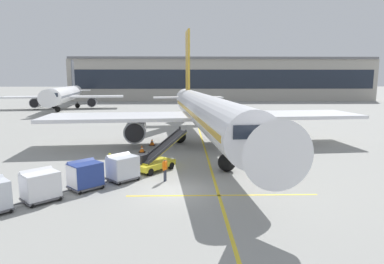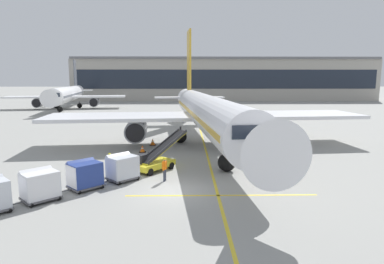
{
  "view_description": "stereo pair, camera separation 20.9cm",
  "coord_description": "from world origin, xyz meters",
  "px_view_note": "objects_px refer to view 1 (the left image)",
  "views": [
    {
      "loc": [
        0.7,
        -20.61,
        7.19
      ],
      "look_at": [
        1.34,
        5.71,
        2.97
      ],
      "focal_mm": 31.04,
      "sensor_mm": 36.0,
      "label": 1
    },
    {
      "loc": [
        0.91,
        -20.61,
        7.19
      ],
      "look_at": [
        1.34,
        5.71,
        2.97
      ],
      "focal_mm": 31.04,
      "sensor_mm": 36.0,
      "label": 2
    }
  ],
  "objects_px": {
    "baggage_cart_second": "(85,174)",
    "safety_cone_engine_keepout": "(142,149)",
    "belt_loader": "(156,159)",
    "safety_cone_wingtip": "(152,142)",
    "baggage_cart_third": "(40,185)",
    "distant_airplane": "(65,95)",
    "parked_airplane": "(205,112)",
    "ground_crew_by_carts": "(110,163)",
    "baggage_cart_lead": "(122,167)",
    "ground_crew_by_loader": "(165,167)"
  },
  "relations": [
    {
      "from": "parked_airplane",
      "to": "safety_cone_wingtip",
      "type": "xyz_separation_m",
      "value": [
        -5.82,
        -0.67,
        -3.25
      ]
    },
    {
      "from": "baggage_cart_second",
      "to": "ground_crew_by_carts",
      "type": "bearing_deg",
      "value": 71.95
    },
    {
      "from": "distant_airplane",
      "to": "baggage_cart_second",
      "type": "bearing_deg",
      "value": -69.6
    },
    {
      "from": "baggage_cart_lead",
      "to": "safety_cone_wingtip",
      "type": "relative_size",
      "value": 3.44
    },
    {
      "from": "belt_loader",
      "to": "baggage_cart_third",
      "type": "height_order",
      "value": "belt_loader"
    },
    {
      "from": "safety_cone_engine_keepout",
      "to": "belt_loader",
      "type": "bearing_deg",
      "value": -73.22
    },
    {
      "from": "baggage_cart_third",
      "to": "belt_loader",
      "type": "bearing_deg",
      "value": 46.81
    },
    {
      "from": "ground_crew_by_carts",
      "to": "safety_cone_engine_keepout",
      "type": "bearing_deg",
      "value": 80.39
    },
    {
      "from": "baggage_cart_third",
      "to": "distant_airplane",
      "type": "height_order",
      "value": "distant_airplane"
    },
    {
      "from": "baggage_cart_third",
      "to": "distant_airplane",
      "type": "bearing_deg",
      "value": 108.13
    },
    {
      "from": "baggage_cart_lead",
      "to": "ground_crew_by_loader",
      "type": "distance_m",
      "value": 3.04
    },
    {
      "from": "baggage_cart_third",
      "to": "safety_cone_engine_keepout",
      "type": "relative_size",
      "value": 3.58
    },
    {
      "from": "baggage_cart_lead",
      "to": "distant_airplane",
      "type": "bearing_deg",
      "value": 112.75
    },
    {
      "from": "baggage_cart_second",
      "to": "baggage_cart_third",
      "type": "relative_size",
      "value": 1.0
    },
    {
      "from": "ground_crew_by_carts",
      "to": "baggage_cart_third",
      "type": "bearing_deg",
      "value": -120.15
    },
    {
      "from": "baggage_cart_third",
      "to": "ground_crew_by_loader",
      "type": "relative_size",
      "value": 1.46
    },
    {
      "from": "ground_crew_by_carts",
      "to": "baggage_cart_second",
      "type": "bearing_deg",
      "value": -108.05
    },
    {
      "from": "ground_crew_by_loader",
      "to": "ground_crew_by_carts",
      "type": "distance_m",
      "value": 4.4
    },
    {
      "from": "ground_crew_by_carts",
      "to": "distant_airplane",
      "type": "relative_size",
      "value": 0.05
    },
    {
      "from": "belt_loader",
      "to": "baggage_cart_third",
      "type": "xyz_separation_m",
      "value": [
        -6.3,
        -6.71,
        0.15
      ]
    },
    {
      "from": "ground_crew_by_carts",
      "to": "safety_cone_engine_keepout",
      "type": "height_order",
      "value": "ground_crew_by_carts"
    },
    {
      "from": "ground_crew_by_loader",
      "to": "distant_airplane",
      "type": "height_order",
      "value": "distant_airplane"
    },
    {
      "from": "parked_airplane",
      "to": "distant_airplane",
      "type": "height_order",
      "value": "parked_airplane"
    },
    {
      "from": "belt_loader",
      "to": "safety_cone_engine_keepout",
      "type": "bearing_deg",
      "value": 106.78
    },
    {
      "from": "baggage_cart_second",
      "to": "baggage_cart_third",
      "type": "height_order",
      "value": "same"
    },
    {
      "from": "belt_loader",
      "to": "baggage_cart_second",
      "type": "height_order",
      "value": "belt_loader"
    },
    {
      "from": "baggage_cart_lead",
      "to": "safety_cone_wingtip",
      "type": "height_order",
      "value": "baggage_cart_lead"
    },
    {
      "from": "ground_crew_by_loader",
      "to": "parked_airplane",
      "type": "bearing_deg",
      "value": 74.95
    },
    {
      "from": "baggage_cart_lead",
      "to": "safety_cone_engine_keepout",
      "type": "relative_size",
      "value": 3.58
    },
    {
      "from": "ground_crew_by_carts",
      "to": "safety_cone_engine_keepout",
      "type": "relative_size",
      "value": 2.45
    },
    {
      "from": "baggage_cart_third",
      "to": "safety_cone_engine_keepout",
      "type": "bearing_deg",
      "value": 71.76
    },
    {
      "from": "baggage_cart_second",
      "to": "safety_cone_engine_keepout",
      "type": "bearing_deg",
      "value": 78.05
    },
    {
      "from": "baggage_cart_lead",
      "to": "distant_airplane",
      "type": "height_order",
      "value": "distant_airplane"
    },
    {
      "from": "ground_crew_by_loader",
      "to": "safety_cone_wingtip",
      "type": "height_order",
      "value": "ground_crew_by_loader"
    },
    {
      "from": "safety_cone_wingtip",
      "to": "distant_airplane",
      "type": "xyz_separation_m",
      "value": [
        -25.66,
        46.36,
        3.0
      ]
    },
    {
      "from": "belt_loader",
      "to": "ground_crew_by_carts",
      "type": "distance_m",
      "value": 3.67
    },
    {
      "from": "ground_crew_by_carts",
      "to": "distant_airplane",
      "type": "distance_m",
      "value": 62.61
    },
    {
      "from": "safety_cone_engine_keepout",
      "to": "safety_cone_wingtip",
      "type": "relative_size",
      "value": 0.96
    },
    {
      "from": "baggage_cart_third",
      "to": "ground_crew_by_carts",
      "type": "bearing_deg",
      "value": 59.85
    },
    {
      "from": "baggage_cart_second",
      "to": "baggage_cart_third",
      "type": "bearing_deg",
      "value": -133.16
    },
    {
      "from": "baggage_cart_lead",
      "to": "ground_crew_by_loader",
      "type": "height_order",
      "value": "baggage_cart_lead"
    },
    {
      "from": "baggage_cart_third",
      "to": "distant_airplane",
      "type": "xyz_separation_m",
      "value": [
        -20.65,
        63.06,
        2.36
      ]
    },
    {
      "from": "parked_airplane",
      "to": "baggage_cart_second",
      "type": "xyz_separation_m",
      "value": [
        -8.82,
        -15.23,
        -2.61
      ]
    },
    {
      "from": "safety_cone_engine_keepout",
      "to": "distant_airplane",
      "type": "height_order",
      "value": "distant_airplane"
    },
    {
      "from": "baggage_cart_lead",
      "to": "safety_cone_engine_keepout",
      "type": "xyz_separation_m",
      "value": [
        0.21,
        9.23,
        -0.65
      ]
    },
    {
      "from": "belt_loader",
      "to": "safety_cone_wingtip",
      "type": "bearing_deg",
      "value": 97.35
    },
    {
      "from": "parked_airplane",
      "to": "baggage_cart_second",
      "type": "relative_size",
      "value": 17.32
    },
    {
      "from": "baggage_cart_lead",
      "to": "ground_crew_by_carts",
      "type": "height_order",
      "value": "baggage_cart_lead"
    },
    {
      "from": "ground_crew_by_carts",
      "to": "safety_cone_wingtip",
      "type": "height_order",
      "value": "ground_crew_by_carts"
    },
    {
      "from": "ground_crew_by_carts",
      "to": "safety_cone_wingtip",
      "type": "bearing_deg",
      "value": 80.06
    }
  ]
}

